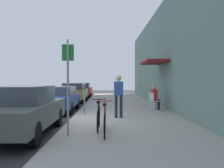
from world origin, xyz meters
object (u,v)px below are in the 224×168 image
(parked_car_2, at_px, (74,92))
(bicycle_0, at_px, (99,118))
(parked_car_1, at_px, (59,98))
(cafe_chair_1, at_px, (151,99))
(parked_car_0, at_px, (22,110))
(bicycle_1, at_px, (105,122))
(cafe_chair_0, at_px, (154,100))
(seated_patron_0, at_px, (155,96))
(pedestrian_standing, at_px, (119,93))
(street_sign, at_px, (68,80))
(parking_meter, at_px, (84,97))
(parked_car_3, at_px, (82,90))

(parked_car_2, xyz_separation_m, bicycle_0, (2.28, -10.87, -0.25))
(parked_car_1, distance_m, cafe_chair_1, 4.90)
(parked_car_0, height_order, bicycle_1, parked_car_0)
(cafe_chair_0, bearing_deg, bicycle_0, -118.99)
(parked_car_2, relative_size, seated_patron_0, 3.41)
(parked_car_0, height_order, pedestrian_standing, pedestrian_standing)
(pedestrian_standing, bearing_deg, bicycle_0, -107.19)
(street_sign, relative_size, cafe_chair_1, 2.99)
(parked_car_1, height_order, cafe_chair_0, parked_car_1)
(parking_meter, bearing_deg, cafe_chair_0, 25.68)
(parked_car_3, height_order, cafe_chair_0, parked_car_3)
(parked_car_2, xyz_separation_m, cafe_chair_0, (4.89, -6.16, -0.11))
(parked_car_1, bearing_deg, bicycle_0, -66.35)
(parked_car_2, xyz_separation_m, seated_patron_0, (4.95, -6.15, 0.08))
(bicycle_1, relative_size, seated_patron_0, 1.33)
(bicycle_0, bearing_deg, parked_car_3, 97.87)
(cafe_chair_0, bearing_deg, parking_meter, -154.32)
(parked_car_2, distance_m, cafe_chair_0, 7.87)
(parked_car_3, bearing_deg, bicycle_1, -81.80)
(parked_car_0, distance_m, cafe_chair_0, 6.91)
(cafe_chair_1, bearing_deg, pedestrian_standing, -120.48)
(street_sign, xyz_separation_m, seated_patron_0, (3.45, 5.62, -0.82))
(parked_car_1, bearing_deg, pedestrian_standing, -44.13)
(parking_meter, relative_size, bicycle_0, 0.77)
(parked_car_1, relative_size, seated_patron_0, 3.41)
(parking_meter, bearing_deg, parked_car_1, 126.22)
(bicycle_1, relative_size, cafe_chair_0, 1.97)
(parked_car_1, height_order, bicycle_1, parked_car_1)
(parked_car_0, xyz_separation_m, cafe_chair_1, (4.89, 5.69, -0.12))
(parked_car_0, height_order, parked_car_1, parked_car_0)
(parked_car_1, bearing_deg, bicycle_1, -67.31)
(bicycle_0, height_order, bicycle_1, same)
(parked_car_0, relative_size, bicycle_1, 2.57)
(seated_patron_0, bearing_deg, street_sign, -121.56)
(parked_car_0, distance_m, bicycle_0, 2.31)
(street_sign, height_order, pedestrian_standing, street_sign)
(parked_car_0, bearing_deg, bicycle_0, 4.12)
(pedestrian_standing, bearing_deg, street_sign, -115.03)
(cafe_chair_0, bearing_deg, street_sign, -121.17)
(street_sign, bearing_deg, bicycle_1, 9.87)
(bicycle_1, bearing_deg, parked_car_0, 167.19)
(parked_car_1, height_order, cafe_chair_1, parked_car_1)
(parked_car_3, bearing_deg, cafe_chair_0, -67.50)
(cafe_chair_0, xyz_separation_m, cafe_chair_1, (-0.00, 0.82, 0.00))
(parking_meter, distance_m, cafe_chair_0, 3.72)
(parked_car_0, relative_size, seated_patron_0, 3.41)
(parked_car_2, distance_m, bicycle_0, 11.11)
(parked_car_3, distance_m, bicycle_1, 17.43)
(parking_meter, bearing_deg, bicycle_1, -76.25)
(street_sign, bearing_deg, bicycle_0, 48.96)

